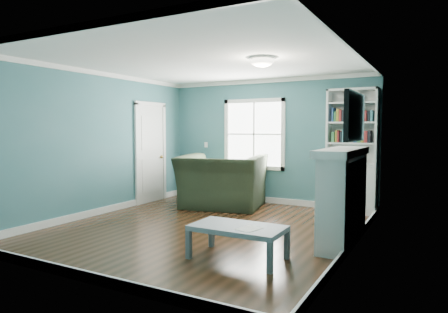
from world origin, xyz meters
The scene contains 13 objects.
floor centered at (0.00, 0.00, 0.00)m, with size 5.00×5.00×0.00m, color black.
room_walls centered at (0.00, 0.00, 1.58)m, with size 5.00×5.00×5.00m.
trim centered at (0.00, 0.00, 1.24)m, with size 4.50×5.00×2.60m.
window centered at (-0.30, 2.49, 1.45)m, with size 1.40×0.06×1.50m.
bookshelf centered at (1.77, 2.30, 0.92)m, with size 0.90×0.35×2.31m.
fireplace centered at (2.08, 0.20, 0.64)m, with size 0.44×1.58×1.30m.
tv centered at (2.20, 0.20, 1.72)m, with size 0.06×1.10×0.65m, color black.
door centered at (-2.22, 1.40, 1.07)m, with size 0.12×0.98×2.17m.
ceiling_fixture centered at (0.90, 0.10, 2.55)m, with size 0.38×0.38×0.15m.
light_switch centered at (-1.50, 2.48, 1.20)m, with size 0.08×0.01×0.12m, color white.
recliner centered at (-0.60, 1.60, 0.70)m, with size 1.60×1.04×1.39m, color black.
coffee_table centered at (1.11, -1.08, 0.35)m, with size 1.11×0.61×0.40m.
paper_sheet centered at (1.29, -1.15, 0.41)m, with size 0.22×0.28×0.00m, color white.
Camera 1 is at (3.23, -5.30, 1.57)m, focal length 32.00 mm.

